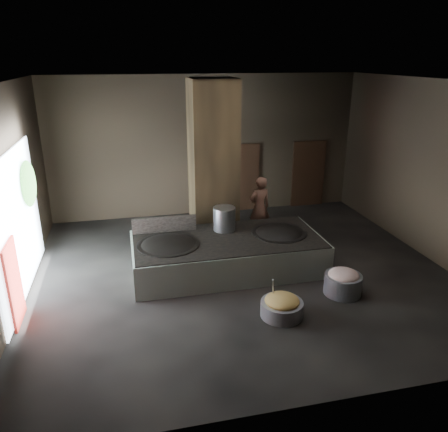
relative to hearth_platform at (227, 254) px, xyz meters
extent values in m
cube|color=black|center=(0.30, -0.22, -0.45)|extent=(10.00, 9.00, 0.10)
cube|color=black|center=(0.30, -0.22, 4.15)|extent=(10.00, 9.00, 0.10)
cube|color=black|center=(0.30, 4.33, 1.85)|extent=(10.00, 0.10, 4.50)
cube|color=black|center=(0.30, -4.77, 1.85)|extent=(10.00, 0.10, 4.50)
cube|color=black|center=(-4.75, -0.22, 1.85)|extent=(0.10, 9.00, 4.50)
cube|color=black|center=(5.35, -0.22, 1.85)|extent=(0.10, 9.00, 4.50)
cube|color=black|center=(0.00, 1.68, 1.85)|extent=(1.20, 1.20, 4.50)
cube|color=silver|center=(0.00, 0.00, 0.00)|extent=(4.63, 2.23, 0.80)
cube|color=black|center=(0.00, 0.00, 0.41)|extent=(4.52, 2.17, 0.03)
ellipsoid|color=black|center=(-1.45, -0.05, 0.35)|extent=(1.46, 1.46, 0.40)
cylinder|color=black|center=(-1.45, -0.05, 0.42)|extent=(1.49, 1.49, 0.05)
ellipsoid|color=black|center=(1.35, 0.05, 0.35)|extent=(1.36, 1.36, 0.38)
cylinder|color=black|center=(1.35, 0.05, 0.42)|extent=(1.39, 1.39, 0.05)
cylinder|color=#94989B|center=(0.05, 0.55, 0.73)|extent=(0.56, 0.56, 0.60)
cube|color=black|center=(-1.45, 0.75, 0.63)|extent=(1.61, 0.07, 0.40)
imported|color=#925E4A|center=(1.39, 1.82, 0.51)|extent=(0.73, 0.55, 1.81)
cylinder|color=gray|center=(0.60, -2.30, -0.24)|extent=(0.90, 0.90, 0.32)
ellipsoid|color=olive|center=(0.60, -2.30, -0.05)|extent=(0.71, 0.71, 0.22)
cylinder|color=#94989B|center=(0.45, -2.15, 0.15)|extent=(0.16, 0.33, 0.62)
cylinder|color=gray|center=(2.24, -1.75, -0.17)|extent=(1.09, 1.09, 0.45)
ellipsoid|color=#B1736A|center=(2.24, -1.75, 0.05)|extent=(0.69, 0.69, 0.26)
cube|color=black|center=(1.50, 4.23, 0.70)|extent=(1.18, 0.08, 2.38)
cube|color=#8C6647|center=(1.23, 4.37, 0.65)|extent=(0.80, 0.04, 1.90)
cube|color=black|center=(3.90, 4.23, 0.70)|extent=(1.18, 0.08, 2.38)
cube|color=#8C6647|center=(3.96, 4.25, 0.65)|extent=(0.81, 0.04, 1.91)
cube|color=white|center=(-4.65, -0.02, 1.20)|extent=(0.04, 4.20, 3.10)
cube|color=maroon|center=(-4.58, -1.32, 0.45)|extent=(0.05, 0.90, 1.70)
ellipsoid|color=#194714|center=(-4.55, 1.08, 1.80)|extent=(0.28, 1.10, 1.10)
camera|label=1|loc=(-2.26, -9.55, 4.62)|focal=35.00mm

